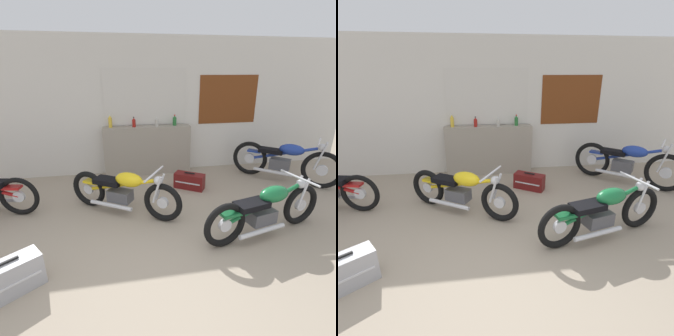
% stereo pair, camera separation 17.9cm
% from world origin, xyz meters
% --- Properties ---
extents(ground_plane, '(24.00, 24.00, 0.00)m').
position_xyz_m(ground_plane, '(0.00, 0.00, 0.00)').
color(ground_plane, gray).
extents(wall_back, '(10.00, 0.07, 2.80)m').
position_xyz_m(wall_back, '(0.03, 3.59, 1.41)').
color(wall_back, silver).
rests_on(wall_back, ground_plane).
extents(sill_counter, '(1.83, 0.28, 1.04)m').
position_xyz_m(sill_counter, '(0.28, 3.41, 0.52)').
color(sill_counter, gray).
rests_on(sill_counter, ground_plane).
extents(bottle_leftmost, '(0.07, 0.07, 0.27)m').
position_xyz_m(bottle_leftmost, '(-0.46, 3.44, 1.16)').
color(bottle_leftmost, gold).
rests_on(bottle_leftmost, sill_counter).
extents(bottle_left_center, '(0.07, 0.07, 0.21)m').
position_xyz_m(bottle_left_center, '(0.02, 3.40, 1.13)').
color(bottle_left_center, maroon).
rests_on(bottle_left_center, sill_counter).
extents(bottle_center, '(0.07, 0.07, 0.18)m').
position_xyz_m(bottle_center, '(0.49, 3.39, 1.12)').
color(bottle_center, '#B7B2A8').
rests_on(bottle_center, sill_counter).
extents(bottle_right_center, '(0.08, 0.08, 0.23)m').
position_xyz_m(bottle_right_center, '(0.88, 3.42, 1.14)').
color(bottle_right_center, '#23662D').
rests_on(bottle_right_center, sill_counter).
extents(motorcycle_green, '(1.90, 0.73, 0.77)m').
position_xyz_m(motorcycle_green, '(1.61, 0.82, 0.39)').
color(motorcycle_green, black).
rests_on(motorcycle_green, ground_plane).
extents(motorcycle_blue, '(1.61, 1.48, 0.92)m').
position_xyz_m(motorcycle_blue, '(2.94, 2.49, 0.44)').
color(motorcycle_blue, black).
rests_on(motorcycle_blue, ground_plane).
extents(motorcycle_yellow, '(1.69, 1.10, 0.76)m').
position_xyz_m(motorcycle_yellow, '(-0.28, 1.75, 0.38)').
color(motorcycle_yellow, black).
rests_on(motorcycle_yellow, ground_plane).
extents(hard_case_silver, '(0.62, 0.54, 0.39)m').
position_xyz_m(hard_case_silver, '(-1.44, 0.34, 0.18)').
color(hard_case_silver, '#9E9EA3').
rests_on(hard_case_silver, ground_plane).
extents(hard_case_darkred, '(0.60, 0.50, 0.32)m').
position_xyz_m(hard_case_darkred, '(0.98, 2.46, 0.15)').
color(hard_case_darkred, maroon).
rests_on(hard_case_darkred, ground_plane).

